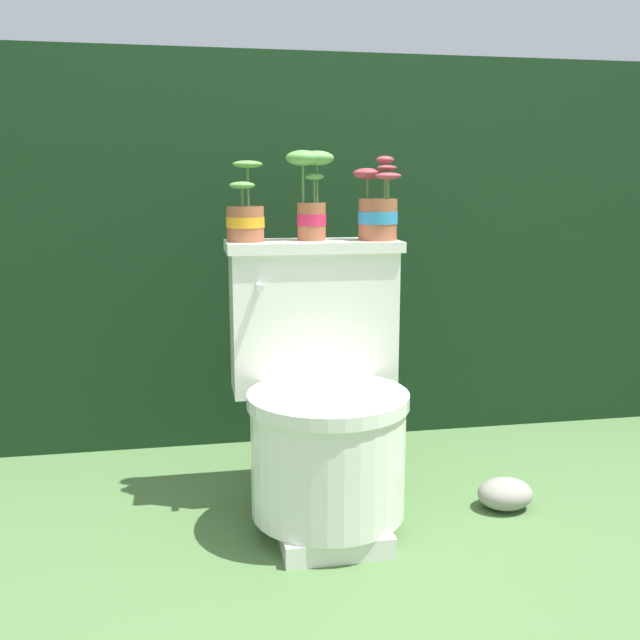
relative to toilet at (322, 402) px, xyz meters
name	(u,v)px	position (x,y,z in m)	size (l,w,h in m)	color
ground_plane	(352,530)	(0.07, -0.09, -0.34)	(12.00, 12.00, 0.00)	#4C703D
hedge_backdrop	(293,246)	(0.07, 0.98, 0.35)	(3.83, 0.70, 1.36)	black
toilet	(322,402)	(0.00, 0.00, 0.00)	(0.49, 0.55, 0.77)	silver
potted_plant_left	(245,217)	(-0.19, 0.15, 0.50)	(0.11, 0.13, 0.22)	#9E5638
potted_plant_midleft	(311,197)	(0.00, 0.16, 0.55)	(0.14, 0.08, 0.25)	#9E5638
potted_plant_middle	(378,212)	(0.19, 0.13, 0.51)	(0.12, 0.12, 0.24)	#9E5638
garden_stone	(505,494)	(0.53, -0.05, -0.29)	(0.16, 0.13, 0.09)	gray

